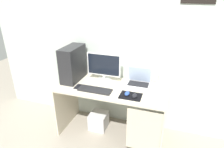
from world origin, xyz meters
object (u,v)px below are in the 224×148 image
object	(u,v)px
keyboard	(95,90)
subwoofer	(99,120)
laptop	(139,81)
speaker	(162,81)
mouse_left	(127,93)
cell_phone	(78,86)
monitor	(104,67)
pc_tower	(73,64)
mouse_right	(135,96)

from	to	relation	value
keyboard	subwoofer	distance (m)	0.66
laptop	speaker	world-z (taller)	laptop
keyboard	mouse_left	world-z (taller)	mouse_left
keyboard	cell_phone	bearing A→B (deg)	173.45
laptop	subwoofer	xyz separation A→B (m)	(-0.53, -0.13, -0.66)
laptop	mouse_left	distance (m)	0.33
cell_phone	monitor	bearing A→B (deg)	49.30
monitor	laptop	bearing A→B (deg)	2.51
keyboard	mouse_left	xyz separation A→B (m)	(0.40, 0.02, 0.01)
keyboard	cell_phone	distance (m)	0.25
cell_phone	laptop	bearing A→B (deg)	23.07
pc_tower	keyboard	world-z (taller)	pc_tower
keyboard	mouse_right	bearing A→B (deg)	-0.57
pc_tower	mouse_right	distance (m)	0.95
monitor	cell_phone	distance (m)	0.43
cell_phone	mouse_right	bearing A→B (deg)	-2.56
subwoofer	pc_tower	bearing A→B (deg)	178.19
keyboard	pc_tower	bearing A→B (deg)	151.65
laptop	monitor	bearing A→B (deg)	-177.49
speaker	pc_tower	bearing A→B (deg)	-172.87
laptop	speaker	bearing A→B (deg)	5.40
pc_tower	laptop	world-z (taller)	pc_tower
subwoofer	mouse_right	bearing A→B (deg)	-21.01
mouse_right	subwoofer	distance (m)	0.87
keyboard	mouse_right	xyz separation A→B (m)	(0.50, -0.01, 0.01)
monitor	mouse_right	size ratio (longest dim) A/B	4.86
monitor	subwoofer	bearing A→B (deg)	-116.07
pc_tower	cell_phone	size ratio (longest dim) A/B	3.60
pc_tower	mouse_left	bearing A→B (deg)	-13.77
mouse_left	subwoofer	xyz separation A→B (m)	(-0.46, 0.19, -0.64)
laptop	subwoofer	distance (m)	0.86
mouse_right	cell_phone	distance (m)	0.75
monitor	mouse_left	xyz separation A→B (m)	(0.40, -0.30, -0.17)
mouse_left	mouse_right	distance (m)	0.10
keyboard	mouse_right	distance (m)	0.50
mouse_left	cell_phone	world-z (taller)	mouse_left
laptop	mouse_right	world-z (taller)	laptop
mouse_left	mouse_right	size ratio (longest dim) A/B	1.00
mouse_left	speaker	bearing A→B (deg)	43.38
mouse_right	laptop	bearing A→B (deg)	93.37
monitor	subwoofer	xyz separation A→B (m)	(-0.05, -0.11, -0.81)
speaker	mouse_left	world-z (taller)	speaker
pc_tower	keyboard	xyz separation A→B (m)	(0.40, -0.22, -0.22)
monitor	keyboard	bearing A→B (deg)	-90.21
cell_phone	subwoofer	bearing A→B (deg)	42.59
pc_tower	keyboard	size ratio (longest dim) A/B	1.11
speaker	monitor	bearing A→B (deg)	-176.40
monitor	speaker	bearing A→B (deg)	3.60
pc_tower	mouse_left	size ratio (longest dim) A/B	4.87
monitor	cell_phone	world-z (taller)	monitor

